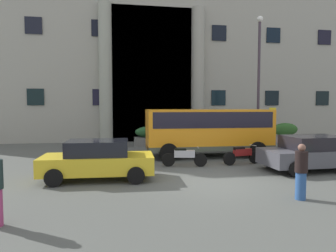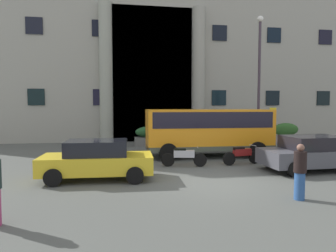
{
  "view_description": "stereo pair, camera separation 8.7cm",
  "coord_description": "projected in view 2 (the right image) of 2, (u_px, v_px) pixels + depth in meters",
  "views": [
    {
      "loc": [
        -3.37,
        -10.27,
        2.77
      ],
      "look_at": [
        -0.54,
        6.64,
        1.6
      ],
      "focal_mm": 32.41,
      "sensor_mm": 36.0,
      "label": 1
    },
    {
      "loc": [
        -3.28,
        -10.29,
        2.77
      ],
      "look_at": [
        -0.54,
        6.64,
        1.6
      ],
      "focal_mm": 32.41,
      "sensor_mm": 36.0,
      "label": 2
    }
  ],
  "objects": [
    {
      "name": "ground_plane",
      "position": [
        213.0,
        185.0,
        10.85
      ],
      "size": [
        80.0,
        64.0,
        0.12
      ],
      "primitive_type": "cube",
      "color": "#4B4E49"
    },
    {
      "name": "office_building_facade",
      "position": [
        155.0,
        51.0,
        27.52
      ],
      "size": [
        34.46,
        9.73,
        15.36
      ],
      "color": "gray",
      "rests_on": "ground_plane"
    },
    {
      "name": "orange_minibus",
      "position": [
        208.0,
        128.0,
        16.39
      ],
      "size": [
        6.68,
        2.7,
        2.55
      ],
      "rotation": [
        0.0,
        0.0,
        -0.02
      ],
      "color": "orange",
      "rests_on": "ground_plane"
    },
    {
      "name": "bus_stop_sign",
      "position": [
        272.0,
        124.0,
        19.04
      ],
      "size": [
        0.44,
        0.08,
        2.63
      ],
      "color": "#96941B",
      "rests_on": "ground_plane"
    },
    {
      "name": "hedge_planter_east",
      "position": [
        150.0,
        137.0,
        20.59
      ],
      "size": [
        2.08,
        0.94,
        1.35
      ],
      "color": "slate",
      "rests_on": "ground_plane"
    },
    {
      "name": "hedge_planter_far_west",
      "position": [
        286.0,
        133.0,
        22.79
      ],
      "size": [
        2.13,
        0.75,
        1.45
      ],
      "color": "slate",
      "rests_on": "ground_plane"
    },
    {
      "name": "hedge_planter_entrance_right",
      "position": [
        219.0,
        134.0,
        21.96
      ],
      "size": [
        1.88,
        0.98,
        1.48
      ],
      "color": "slate",
      "rests_on": "ground_plane"
    },
    {
      "name": "parked_sedan_far",
      "position": [
        97.0,
        160.0,
        11.32
      ],
      "size": [
        4.16,
        2.05,
        1.47
      ],
      "rotation": [
        0.0,
        0.0,
        -0.04
      ],
      "color": "gold",
      "rests_on": "ground_plane"
    },
    {
      "name": "parked_sedan_second",
      "position": [
        313.0,
        153.0,
        12.87
      ],
      "size": [
        4.44,
        2.24,
        1.48
      ],
      "rotation": [
        0.0,
        0.0,
        0.04
      ],
      "color": "#46474E",
      "rests_on": "ground_plane"
    },
    {
      "name": "scooter_by_planter",
      "position": [
        301.0,
        153.0,
        14.62
      ],
      "size": [
        1.94,
        0.78,
        0.89
      ],
      "rotation": [
        0.0,
        0.0,
        -0.29
      ],
      "color": "black",
      "rests_on": "ground_plane"
    },
    {
      "name": "motorcycle_near_kerb",
      "position": [
        183.0,
        156.0,
        13.73
      ],
      "size": [
        2.04,
        0.64,
        0.89
      ],
      "rotation": [
        0.0,
        0.0,
        -0.19
      ],
      "color": "black",
      "rests_on": "ground_plane"
    },
    {
      "name": "motorcycle_far_end",
      "position": [
        241.0,
        155.0,
        14.19
      ],
      "size": [
        1.97,
        0.59,
        0.89
      ],
      "rotation": [
        0.0,
        0.0,
        0.16
      ],
      "color": "black",
      "rests_on": "ground_plane"
    },
    {
      "name": "pedestrian_man_red_shirt",
      "position": [
        300.0,
        172.0,
        8.86
      ],
      "size": [
        0.36,
        0.36,
        1.65
      ],
      "rotation": [
        0.0,
        0.0,
        5.75
      ],
      "color": "#284C87",
      "rests_on": "ground_plane"
    },
    {
      "name": "lamppost_plaza_centre",
      "position": [
        259.0,
        72.0,
        19.99
      ],
      "size": [
        0.4,
        0.4,
        8.6
      ],
      "color": "#3C313D",
      "rests_on": "ground_plane"
    }
  ]
}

